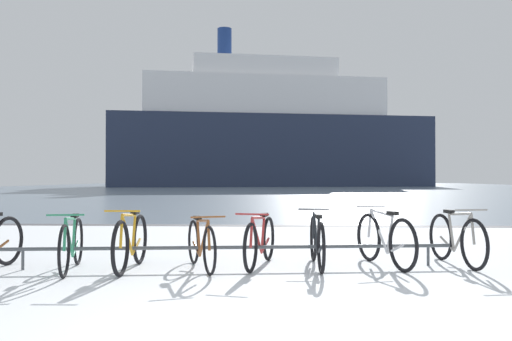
{
  "coord_description": "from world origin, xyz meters",
  "views": [
    {
      "loc": [
        -0.12,
        -3.78,
        1.25
      ],
      "look_at": [
        -0.56,
        4.61,
        1.36
      ],
      "focal_mm": 37.23,
      "sensor_mm": 36.0,
      "label": 1
    }
  ],
  "objects_px": {
    "bicycle_2": "(131,242)",
    "bicycle_6": "(385,240)",
    "bicycle_7": "(457,239)",
    "bicycle_3": "(201,244)",
    "bicycle_1": "(72,244)",
    "bicycle_5": "(317,241)",
    "bicycle_4": "(260,241)",
    "ferry_ship": "(268,134)"
  },
  "relations": [
    {
      "from": "bicycle_1",
      "to": "bicycle_6",
      "type": "xyz_separation_m",
      "value": [
        4.26,
        0.6,
        0.02
      ]
    },
    {
      "from": "bicycle_3",
      "to": "bicycle_2",
      "type": "bearing_deg",
      "value": -174.74
    },
    {
      "from": "bicycle_1",
      "to": "bicycle_5",
      "type": "height_order",
      "value": "bicycle_5"
    },
    {
      "from": "bicycle_7",
      "to": "ferry_ship",
      "type": "xyz_separation_m",
      "value": [
        -4.62,
        68.99,
        7.23
      ]
    },
    {
      "from": "bicycle_5",
      "to": "bicycle_2",
      "type": "bearing_deg",
      "value": -171.94
    },
    {
      "from": "bicycle_3",
      "to": "bicycle_5",
      "type": "height_order",
      "value": "bicycle_5"
    },
    {
      "from": "bicycle_1",
      "to": "bicycle_2",
      "type": "relative_size",
      "value": 0.98
    },
    {
      "from": "bicycle_4",
      "to": "bicycle_7",
      "type": "xyz_separation_m",
      "value": [
        2.8,
        0.25,
        0.02
      ]
    },
    {
      "from": "bicycle_1",
      "to": "bicycle_5",
      "type": "xyz_separation_m",
      "value": [
        3.31,
        0.48,
        0.0
      ]
    },
    {
      "from": "bicycle_4",
      "to": "bicycle_5",
      "type": "relative_size",
      "value": 1.0
    },
    {
      "from": "bicycle_4",
      "to": "bicycle_5",
      "type": "bearing_deg",
      "value": -1.13
    },
    {
      "from": "bicycle_1",
      "to": "bicycle_2",
      "type": "distance_m",
      "value": 0.78
    },
    {
      "from": "bicycle_1",
      "to": "bicycle_5",
      "type": "bearing_deg",
      "value": 8.31
    },
    {
      "from": "bicycle_4",
      "to": "bicycle_5",
      "type": "xyz_separation_m",
      "value": [
        0.8,
        -0.02,
        0.01
      ]
    },
    {
      "from": "bicycle_2",
      "to": "bicycle_3",
      "type": "height_order",
      "value": "bicycle_2"
    },
    {
      "from": "bicycle_3",
      "to": "ferry_ship",
      "type": "bearing_deg",
      "value": 90.85
    },
    {
      "from": "bicycle_3",
      "to": "bicycle_5",
      "type": "xyz_separation_m",
      "value": [
        1.59,
        0.27,
        0.02
      ]
    },
    {
      "from": "bicycle_1",
      "to": "bicycle_3",
      "type": "bearing_deg",
      "value": 7.01
    },
    {
      "from": "bicycle_1",
      "to": "bicycle_6",
      "type": "distance_m",
      "value": 4.31
    },
    {
      "from": "bicycle_1",
      "to": "ferry_ship",
      "type": "bearing_deg",
      "value": 89.44
    },
    {
      "from": "bicycle_6",
      "to": "ferry_ship",
      "type": "relative_size",
      "value": 0.04
    },
    {
      "from": "bicycle_4",
      "to": "bicycle_7",
      "type": "distance_m",
      "value": 2.81
    },
    {
      "from": "bicycle_3",
      "to": "bicycle_1",
      "type": "bearing_deg",
      "value": -172.99
    },
    {
      "from": "bicycle_1",
      "to": "bicycle_7",
      "type": "relative_size",
      "value": 1.02
    },
    {
      "from": "bicycle_1",
      "to": "ferry_ship",
      "type": "height_order",
      "value": "ferry_ship"
    },
    {
      "from": "bicycle_5",
      "to": "ferry_ship",
      "type": "height_order",
      "value": "ferry_ship"
    },
    {
      "from": "bicycle_5",
      "to": "ferry_ship",
      "type": "xyz_separation_m",
      "value": [
        -2.62,
        69.26,
        7.24
      ]
    },
    {
      "from": "bicycle_3",
      "to": "ferry_ship",
      "type": "distance_m",
      "value": 69.91
    },
    {
      "from": "bicycle_1",
      "to": "bicycle_2",
      "type": "height_order",
      "value": "bicycle_2"
    },
    {
      "from": "bicycle_1",
      "to": "bicycle_3",
      "type": "height_order",
      "value": "bicycle_1"
    },
    {
      "from": "bicycle_2",
      "to": "bicycle_7",
      "type": "xyz_separation_m",
      "value": [
        4.54,
        0.62,
        -0.01
      ]
    },
    {
      "from": "bicycle_2",
      "to": "bicycle_6",
      "type": "relative_size",
      "value": 1.05
    },
    {
      "from": "bicycle_5",
      "to": "bicycle_6",
      "type": "distance_m",
      "value": 0.96
    },
    {
      "from": "bicycle_5",
      "to": "bicycle_6",
      "type": "relative_size",
      "value": 1.06
    },
    {
      "from": "bicycle_4",
      "to": "ferry_ship",
      "type": "xyz_separation_m",
      "value": [
        -1.82,
        69.24,
        7.25
      ]
    },
    {
      "from": "bicycle_1",
      "to": "bicycle_3",
      "type": "distance_m",
      "value": 1.73
    },
    {
      "from": "bicycle_2",
      "to": "bicycle_7",
      "type": "height_order",
      "value": "bicycle_2"
    },
    {
      "from": "bicycle_5",
      "to": "bicycle_1",
      "type": "bearing_deg",
      "value": -171.69
    },
    {
      "from": "bicycle_4",
      "to": "bicycle_7",
      "type": "height_order",
      "value": "bicycle_7"
    },
    {
      "from": "bicycle_6",
      "to": "bicycle_2",
      "type": "bearing_deg",
      "value": -172.31
    },
    {
      "from": "bicycle_4",
      "to": "ferry_ship",
      "type": "distance_m",
      "value": 69.64
    },
    {
      "from": "bicycle_2",
      "to": "bicycle_5",
      "type": "distance_m",
      "value": 2.56
    }
  ]
}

